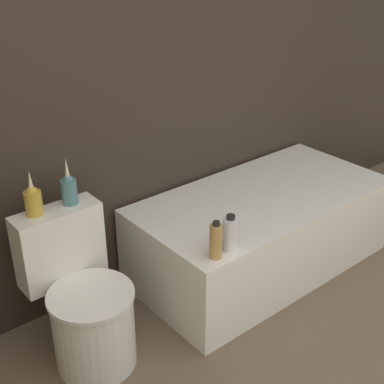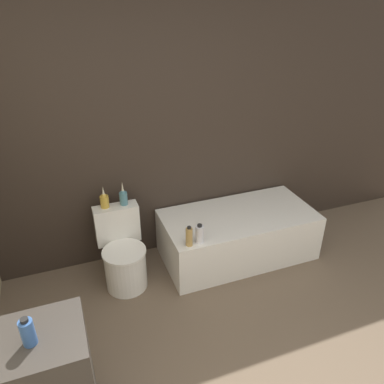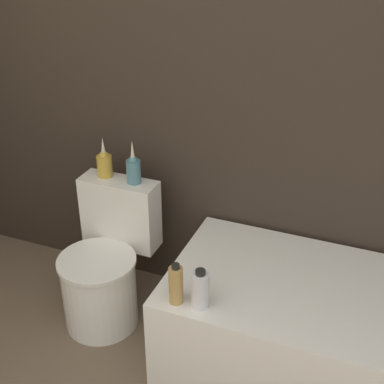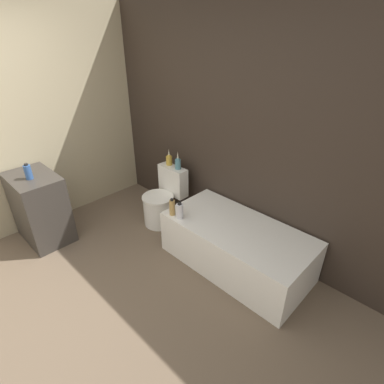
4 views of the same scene
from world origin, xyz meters
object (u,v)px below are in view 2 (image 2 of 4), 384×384
(toilet, at_px, (123,255))
(vase_silver, at_px, (123,197))
(bathtub, at_px, (238,234))
(shampoo_bottle_tall, at_px, (189,237))
(shampoo_bottle_short, at_px, (200,234))
(vase_gold, at_px, (104,200))
(soap_bottle_glass, at_px, (28,332))

(toilet, relative_size, vase_silver, 3.12)
(bathtub, xyz_separation_m, shampoo_bottle_tall, (-0.64, -0.31, 0.33))
(vase_silver, bearing_deg, shampoo_bottle_short, -42.11)
(vase_gold, relative_size, vase_silver, 0.93)
(shampoo_bottle_short, bearing_deg, vase_gold, 144.89)
(toilet, height_order, shampoo_bottle_tall, toilet)
(toilet, relative_size, shampoo_bottle_tall, 3.73)
(soap_bottle_glass, relative_size, vase_gold, 0.83)
(toilet, bearing_deg, vase_gold, 112.14)
(bathtub, relative_size, toilet, 2.13)
(vase_gold, relative_size, shampoo_bottle_short, 1.17)
(bathtub, relative_size, vase_silver, 6.65)
(toilet, xyz_separation_m, vase_gold, (-0.09, 0.21, 0.49))
(toilet, height_order, soap_bottle_glass, soap_bottle_glass)
(shampoo_bottle_short, bearing_deg, vase_silver, 137.89)
(soap_bottle_glass, relative_size, shampoo_bottle_short, 0.97)
(toilet, xyz_separation_m, vase_silver, (0.09, 0.20, 0.50))
(soap_bottle_glass, bearing_deg, shampoo_bottle_short, 35.52)
(vase_silver, height_order, shampoo_bottle_tall, vase_silver)
(toilet, distance_m, shampoo_bottle_tall, 0.68)
(vase_gold, bearing_deg, shampoo_bottle_tall, -40.03)
(vase_silver, bearing_deg, shampoo_bottle_tall, -48.71)
(vase_gold, bearing_deg, soap_bottle_glass, -112.59)
(vase_gold, height_order, vase_silver, vase_silver)
(bathtub, height_order, shampoo_bottle_short, shampoo_bottle_short)
(vase_silver, bearing_deg, toilet, -113.08)
(soap_bottle_glass, xyz_separation_m, vase_silver, (0.78, 1.45, -0.11))
(shampoo_bottle_short, bearing_deg, bathtub, 28.54)
(soap_bottle_glass, xyz_separation_m, shampoo_bottle_tall, (1.23, 0.94, -0.33))
(soap_bottle_glass, distance_m, shampoo_bottle_tall, 1.58)
(soap_bottle_glass, relative_size, vase_silver, 0.77)
(soap_bottle_glass, distance_m, vase_gold, 1.59)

